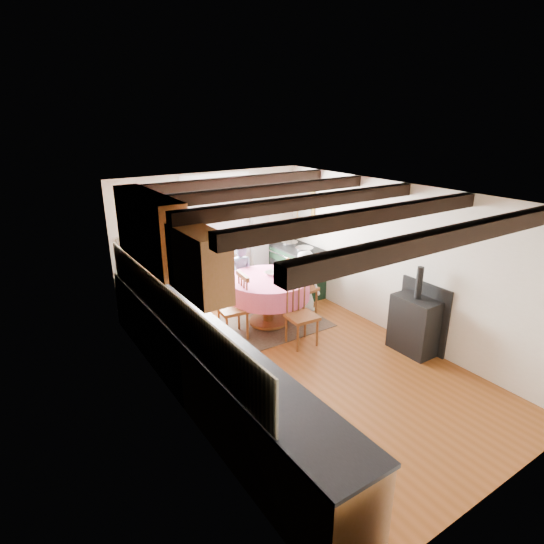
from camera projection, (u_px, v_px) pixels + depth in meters
floor at (303, 364)px, 6.20m from camera, size 3.60×5.50×0.00m
ceiling at (308, 195)px, 5.39m from camera, size 3.60×5.50×0.00m
wall_back at (212, 239)px, 7.95m from camera, size 3.60×0.00×2.40m
wall_front at (509, 386)px, 3.64m from camera, size 3.60×0.00×2.40m
wall_left at (177, 318)px, 4.86m from camera, size 0.00×5.50×2.40m
wall_right at (398, 262)px, 6.73m from camera, size 0.00×5.50×2.40m
beam_a at (449, 237)px, 3.85m from camera, size 3.60×0.16×0.16m
beam_b at (366, 217)px, 4.64m from camera, size 3.60×0.16×0.16m
beam_c at (308, 202)px, 5.42m from camera, size 3.60×0.16×0.16m
beam_d at (264, 191)px, 6.21m from camera, size 3.60×0.16×0.16m
beam_e at (230, 182)px, 6.99m from camera, size 3.60×0.16×0.16m
splash_left at (168, 309)px, 5.10m from camera, size 0.02×4.50×0.55m
splash_back at (160, 248)px, 7.41m from camera, size 1.40×0.02×0.55m
base_cabinet_left at (205, 370)px, 5.27m from camera, size 0.60×5.30×0.88m
base_cabinet_back at (166, 296)px, 7.42m from camera, size 1.30×0.60×0.88m
worktop_left at (205, 335)px, 5.12m from camera, size 0.64×5.30×0.04m
worktop_back at (165, 270)px, 7.25m from camera, size 1.30×0.64×0.04m
wall_cabinet_glass at (149, 228)px, 5.63m from camera, size 0.34×1.80×0.90m
wall_cabinet_solid at (199, 263)px, 4.47m from camera, size 0.34×0.90×0.70m
window_frame at (217, 217)px, 7.86m from camera, size 1.34×0.03×1.54m
window_pane at (217, 217)px, 7.86m from camera, size 1.20×0.01×1.40m
curtain_left at (176, 253)px, 7.51m from camera, size 0.35×0.10×2.10m
curtain_right at (260, 238)px, 8.40m from camera, size 0.35×0.10×2.10m
curtain_rod at (218, 184)px, 7.59m from camera, size 2.00×0.03×0.03m
wall_picture at (306, 205)px, 8.35m from camera, size 0.04×0.50×0.60m
wall_plate at (262, 206)px, 8.31m from camera, size 0.30×0.02×0.30m
rug at (268, 323)px, 7.41m from camera, size 1.82×1.42×0.01m
dining_table at (268, 301)px, 7.28m from camera, size 1.36×1.36×0.82m
chair_near at (302, 314)px, 6.59m from camera, size 0.46×0.48×1.00m
chair_left at (233, 307)px, 6.81m from camera, size 0.52×0.50×1.04m
chair_right at (303, 286)px, 7.63m from camera, size 0.52×0.50×1.03m
aga_range at (296, 270)px, 8.50m from camera, size 0.69×1.06×0.98m
cast_iron_stove at (416, 310)px, 6.35m from camera, size 0.40×0.66×1.32m
child_far at (240, 277)px, 7.79m from camera, size 0.52×0.42×1.23m
child_right at (305, 282)px, 7.71m from camera, size 0.50×0.63×1.13m
bowl_a at (272, 273)px, 7.27m from camera, size 0.30×0.30×0.06m
bowl_b at (282, 268)px, 7.52m from camera, size 0.22×0.22×0.07m
cup at (281, 277)px, 7.05m from camera, size 0.13×0.13×0.09m
canister_tall at (143, 267)px, 6.99m from camera, size 0.13×0.13×0.23m
canister_wide at (172, 261)px, 7.36m from camera, size 0.17×0.17×0.19m
canister_slim at (174, 258)px, 7.33m from camera, size 0.11×0.11×0.31m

